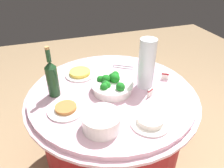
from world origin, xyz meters
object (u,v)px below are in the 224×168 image
object	(u,v)px
serving_tongs	(122,67)
food_plate_rice	(150,121)
label_placard_mid	(150,92)
food_plate_peanuts	(66,109)
plate_stack	(102,121)
wine_bottle	(52,78)
decorative_fruit_vase	(146,66)
food_plate_fried_egg	(80,73)
label_placard_front	(165,76)
broccoli_bowl	(112,85)

from	to	relation	value
serving_tongs	food_plate_rice	size ratio (longest dim) A/B	0.72
food_plate_rice	label_placard_mid	world-z (taller)	label_placard_mid
food_plate_peanuts	label_placard_mid	size ratio (longest dim) A/B	4.00
food_plate_peanuts	plate_stack	bearing A→B (deg)	128.10
wine_bottle	decorative_fruit_vase	size ratio (longest dim) A/B	0.99
serving_tongs	food_plate_fried_egg	size ratio (longest dim) A/B	0.72
food_plate_peanuts	label_placard_front	world-z (taller)	label_placard_front
food_plate_rice	label_placard_mid	size ratio (longest dim) A/B	4.00
serving_tongs	label_placard_front	distance (m)	0.35
serving_tongs	food_plate_rice	xyz separation A→B (m)	(0.09, 0.66, 0.01)
plate_stack	wine_bottle	bearing A→B (deg)	-62.28
food_plate_rice	label_placard_mid	distance (m)	0.26
food_plate_peanuts	wine_bottle	bearing A→B (deg)	-76.33
food_plate_rice	label_placard_front	distance (m)	0.50
food_plate_rice	broccoli_bowl	bearing A→B (deg)	-75.12
broccoli_bowl	serving_tongs	xyz separation A→B (m)	(-0.19, -0.29, -0.04)
plate_stack	decorative_fruit_vase	size ratio (longest dim) A/B	0.62
food_plate_rice	food_plate_fried_egg	bearing A→B (deg)	-68.05
decorative_fruit_vase	label_placard_mid	size ratio (longest dim) A/B	6.18
broccoli_bowl	label_placard_mid	size ratio (longest dim) A/B	5.09
food_plate_peanuts	label_placard_mid	distance (m)	0.54
broccoli_bowl	food_plate_rice	world-z (taller)	broccoli_bowl
decorative_fruit_vase	food_plate_rice	size ratio (longest dim) A/B	1.55
food_plate_peanuts	food_plate_rice	world-z (taller)	food_plate_rice
food_plate_rice	label_placard_front	bearing A→B (deg)	-129.22
plate_stack	food_plate_rice	size ratio (longest dim) A/B	0.95
plate_stack	food_plate_fried_egg	world-z (taller)	plate_stack
food_plate_fried_egg	label_placard_front	xyz separation A→B (m)	(-0.57, 0.25, 0.02)
plate_stack	wine_bottle	xyz separation A→B (m)	(0.20, -0.39, 0.08)
food_plate_fried_egg	food_plate_peanuts	world-z (taller)	food_plate_fried_egg
food_plate_peanuts	label_placard_front	distance (m)	0.74
serving_tongs	label_placard_front	world-z (taller)	label_placard_front
label_placard_front	food_plate_peanuts	bearing A→B (deg)	9.83
plate_stack	decorative_fruit_vase	distance (m)	0.51
decorative_fruit_vase	food_plate_fried_egg	size ratio (longest dim) A/B	1.55
plate_stack	wine_bottle	world-z (taller)	wine_bottle
decorative_fruit_vase	plate_stack	bearing A→B (deg)	37.11
wine_bottle	label_placard_front	bearing A→B (deg)	175.63
plate_stack	food_plate_fried_egg	bearing A→B (deg)	-90.18
food_plate_fried_egg	label_placard_mid	distance (m)	0.55
serving_tongs	food_plate_peanuts	size ratio (longest dim) A/B	0.72
decorative_fruit_vase	food_plate_rice	distance (m)	0.40
broccoli_bowl	plate_stack	bearing A→B (deg)	62.72
decorative_fruit_vase	food_plate_rice	bearing A→B (deg)	68.57
plate_stack	food_plate_rice	world-z (taller)	plate_stack
broccoli_bowl	food_plate_fried_egg	bearing A→B (deg)	-59.50
broccoli_bowl	food_plate_peanuts	distance (m)	0.34
wine_bottle	food_plate_rice	xyz separation A→B (m)	(-0.46, 0.44, -0.11)
food_plate_peanuts	serving_tongs	bearing A→B (deg)	-141.76
wine_bottle	food_plate_fried_egg	world-z (taller)	wine_bottle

